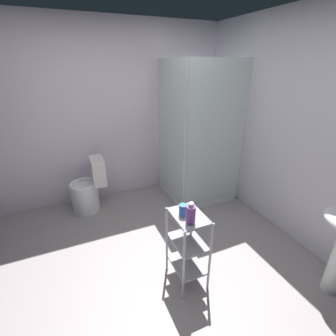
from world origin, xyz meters
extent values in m
cube|color=gray|center=(0.00, 0.00, -0.01)|extent=(4.20, 4.20, 0.02)
cube|color=silver|center=(0.00, 1.85, 1.25)|extent=(4.20, 0.10, 2.50)
cube|color=silver|center=(-1.85, 0.00, 1.25)|extent=(0.10, 4.20, 2.50)
cube|color=white|center=(-1.31, 1.27, 0.05)|extent=(0.90, 0.90, 0.10)
cube|color=silver|center=(-1.31, 0.82, 1.05)|extent=(0.90, 0.02, 1.90)
cube|color=silver|center=(-0.86, 1.27, 1.05)|extent=(0.02, 0.90, 1.90)
cylinder|color=silver|center=(-0.86, 0.82, 1.05)|extent=(0.04, 0.04, 1.90)
cylinder|color=silver|center=(-1.31, 1.27, 0.10)|extent=(0.08, 0.08, 0.00)
cylinder|color=white|center=(-1.48, -0.41, 0.20)|extent=(0.37, 0.37, 0.40)
torus|color=white|center=(-1.48, -0.41, 0.42)|extent=(0.37, 0.37, 0.04)
cube|color=white|center=(-1.48, -0.19, 0.58)|extent=(0.35, 0.17, 0.36)
cylinder|color=silver|center=(-0.03, 0.22, 0.37)|extent=(0.02, 0.02, 0.74)
cylinder|color=silver|center=(0.33, 0.22, 0.37)|extent=(0.02, 0.02, 0.74)
cylinder|color=silver|center=(-0.03, 0.48, 0.37)|extent=(0.02, 0.02, 0.74)
cylinder|color=silver|center=(0.33, 0.48, 0.37)|extent=(0.02, 0.02, 0.74)
cube|color=#99999E|center=(0.15, 0.35, 0.18)|extent=(0.36, 0.26, 0.02)
cube|color=#99999E|center=(0.15, 0.35, 0.45)|extent=(0.36, 0.26, 0.02)
cube|color=#99999E|center=(0.15, 0.35, 0.73)|extent=(0.36, 0.26, 0.02)
cylinder|color=purple|center=(0.25, 0.31, 0.82)|extent=(0.08, 0.08, 0.16)
cylinder|color=silver|center=(0.25, 0.31, 0.91)|extent=(0.04, 0.04, 0.03)
cylinder|color=#3870B2|center=(0.13, 0.30, 0.79)|extent=(0.07, 0.07, 0.10)
camera|label=1|loc=(1.65, -0.50, 1.94)|focal=25.57mm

